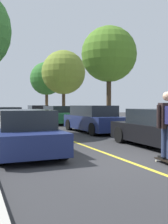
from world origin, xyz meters
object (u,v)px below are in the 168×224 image
(parked_car_right_near, at_px, (93,119))
(parked_car_left_nearest, at_px, (23,132))
(skateboard, at_px, (167,161))
(street_tree_right_far, at_px, (47,79))
(skateboarder, at_px, (168,122))
(parked_car_right_farthest, at_px, (38,113))
(street_tree_right_near, at_px, (64,72))
(street_tree_right_nearest, at_px, (109,54))
(parked_car_right_nearest, at_px, (164,129))
(parked_car_right_far, at_px, (58,115))
(parked_car_left_near, at_px, (3,120))

(parked_car_right_near, bearing_deg, parked_car_left_nearest, -133.92)
(skateboard, bearing_deg, street_tree_right_far, 82.15)
(skateboarder, bearing_deg, street_tree_right_far, 82.15)
(parked_car_right_farthest, distance_m, street_tree_right_near, 5.18)
(street_tree_right_nearest, height_order, street_tree_right_near, street_tree_right_near)
(street_tree_right_nearest, relative_size, skateboard, 7.26)
(parked_car_right_near, bearing_deg, skateboard, -101.54)
(parked_car_right_nearest, xyz_separation_m, street_tree_right_far, (1.78, 22.44, 3.86))
(parked_car_right_nearest, xyz_separation_m, skateboarder, (-1.61, -2.09, 0.42))
(parked_car_right_far, bearing_deg, street_tree_right_nearest, -70.54)
(parked_car_right_nearest, distance_m, skateboard, 2.67)
(street_tree_right_nearest, xyz_separation_m, skateboard, (-3.38, -9.37, -4.56))
(street_tree_right_nearest, bearing_deg, parked_car_left_near, -178.60)
(parked_car_right_near, bearing_deg, parked_car_left_near, 163.53)
(parked_car_right_far, distance_m, skateboard, 14.50)
(parked_car_left_near, bearing_deg, parked_car_right_near, -16.47)
(skateboarder, bearing_deg, parked_car_right_far, 83.65)
(street_tree_right_far, height_order, skateboarder, street_tree_right_far)
(parked_car_right_nearest, distance_m, parked_car_right_far, 12.34)
(parked_car_right_nearest, relative_size, parked_car_right_farthest, 1.06)
(street_tree_right_nearest, bearing_deg, parked_car_right_near, -139.26)
(parked_car_left_nearest, bearing_deg, parked_car_right_near, 46.08)
(parked_car_right_far, relative_size, skateboard, 5.22)
(street_tree_right_near, bearing_deg, parked_car_left_near, -125.23)
(parked_car_right_far, relative_size, parked_car_right_farthest, 1.02)
(parked_car_left_nearest, bearing_deg, parked_car_right_farthest, 75.75)
(parked_car_right_near, distance_m, skateboard, 8.03)
(parked_car_right_nearest, relative_size, parked_car_right_far, 1.04)
(parked_car_left_near, bearing_deg, skateboarder, -71.79)
(street_tree_right_near, bearing_deg, parked_car_right_near, -99.63)
(parked_car_left_near, bearing_deg, parked_car_right_far, 48.12)
(parked_car_right_farthest, bearing_deg, skateboarder, -94.30)
(parked_car_right_nearest, height_order, street_tree_right_far, street_tree_right_far)
(street_tree_right_nearest, distance_m, street_tree_right_far, 15.13)
(parked_car_right_nearest, distance_m, street_tree_right_far, 22.84)
(parked_car_left_near, distance_m, parked_car_right_far, 6.96)
(parked_car_right_farthest, distance_m, street_tree_right_nearest, 12.70)
(street_tree_right_far, bearing_deg, street_tree_right_nearest, -90.00)
(street_tree_right_near, relative_size, street_tree_right_far, 1.03)
(parked_car_right_farthest, bearing_deg, parked_car_right_nearest, -90.00)
(parked_car_right_nearest, height_order, skateboard, parked_car_right_nearest)
(parked_car_left_nearest, height_order, skateboarder, skateboarder)
(parked_car_left_nearest, distance_m, street_tree_right_nearest, 9.88)
(street_tree_right_near, xyz_separation_m, skateboard, (-3.38, -18.31, -4.44))
(street_tree_right_near, bearing_deg, parked_car_right_farthest, 120.62)
(parked_car_right_nearest, bearing_deg, parked_car_left_near, 123.01)
(street_tree_right_near, bearing_deg, parked_car_right_nearest, -96.24)
(parked_car_right_farthest, distance_m, skateboard, 21.38)
(parked_car_right_far, bearing_deg, parked_car_left_nearest, -112.21)
(parked_car_left_nearest, xyz_separation_m, street_tree_right_nearest, (6.43, 6.36, 3.98))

